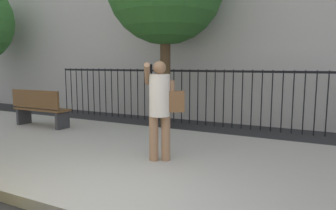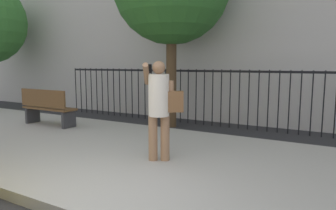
# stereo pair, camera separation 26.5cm
# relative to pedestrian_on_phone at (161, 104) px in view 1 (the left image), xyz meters

# --- Properties ---
(sidewalk) EXTENTS (28.00, 4.40, 0.15)m
(sidewalk) POSITION_rel_pedestrian_on_phone_xyz_m (0.01, 0.16, -1.03)
(sidewalk) COLOR #9E9B93
(sidewalk) RESTS_ON ground
(iron_fence) EXTENTS (12.03, 0.04, 1.60)m
(iron_fence) POSITION_rel_pedestrian_on_phone_xyz_m (0.01, 3.86, -0.08)
(iron_fence) COLOR black
(iron_fence) RESTS_ON ground
(pedestrian_on_phone) EXTENTS (0.72, 0.60, 1.64)m
(pedestrian_on_phone) POSITION_rel_pedestrian_on_phone_xyz_m (0.00, 0.00, 0.00)
(pedestrian_on_phone) COLOR #936B4C
(pedestrian_on_phone) RESTS_ON sidewalk
(street_bench) EXTENTS (1.60, 0.45, 0.95)m
(street_bench) POSITION_rel_pedestrian_on_phone_xyz_m (-4.09, 1.04, -0.45)
(street_bench) COLOR brown
(street_bench) RESTS_ON sidewalk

